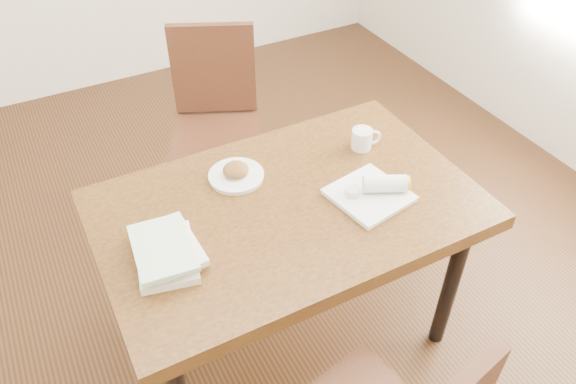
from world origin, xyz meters
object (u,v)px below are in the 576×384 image
chair_far (216,113)px  plate_scone (236,174)px  book_stack (166,251)px  table (288,220)px  coffee_mug (363,138)px  plate_burrito (374,191)px

chair_far → plate_scone: size_ratio=4.73×
chair_far → book_stack: chair_far is taller
chair_far → table: bearing=-96.0°
table → plate_scone: size_ratio=6.43×
table → chair_far: 0.95m
plate_scone → coffee_mug: size_ratio=1.73×
plate_burrito → book_stack: size_ratio=0.98×
coffee_mug → plate_burrito: size_ratio=0.42×
chair_far → book_stack: (-0.55, -0.99, 0.24)m
book_stack → chair_far: bearing=61.0°
book_stack → plate_burrito: bearing=-4.5°
table → coffee_mug: size_ratio=11.13×
plate_scone → chair_far: bearing=74.6°
table → book_stack: 0.47m
book_stack → table: bearing=6.6°
table → plate_scone: (-0.10, 0.21, 0.10)m
table → plate_burrito: plate_burrito is taller
plate_burrito → book_stack: (-0.73, 0.06, 0.01)m
plate_burrito → plate_scone: bearing=140.2°
chair_far → plate_burrito: bearing=-80.3°
chair_far → plate_scone: (-0.20, -0.73, 0.22)m
table → plate_burrito: bearing=-21.5°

